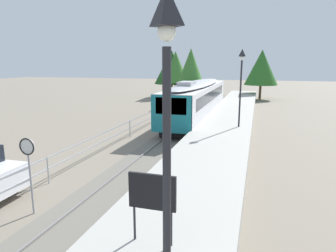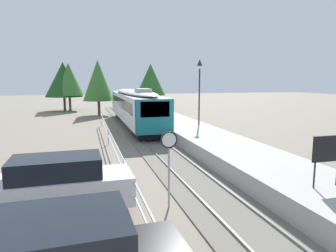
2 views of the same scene
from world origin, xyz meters
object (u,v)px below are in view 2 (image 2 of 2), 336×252
(commuter_train, at_px, (135,105))
(parked_suv_white, at_px, (62,185))
(platform_notice_board, at_px, (328,150))
(speed_limit_sign, at_px, (169,150))
(platform_lamp_mid_platform, at_px, (199,80))

(commuter_train, distance_m, parked_suv_white, 20.26)
(parked_suv_white, bearing_deg, platform_notice_board, -13.83)
(speed_limit_sign, height_order, parked_suv_white, speed_limit_sign)
(platform_lamp_mid_platform, bearing_deg, platform_notice_board, -94.37)
(platform_notice_board, distance_m, parked_suv_white, 9.14)
(commuter_train, distance_m, platform_lamp_mid_platform, 8.27)
(platform_lamp_mid_platform, distance_m, parked_suv_white, 16.61)
(platform_notice_board, bearing_deg, speed_limit_sign, 161.45)
(commuter_train, bearing_deg, parked_suv_white, -106.23)
(commuter_train, xyz_separation_m, platform_notice_board, (3.16, -21.59, 0.04))
(platform_lamp_mid_platform, bearing_deg, parked_suv_white, -127.86)
(platform_notice_board, xyz_separation_m, speed_limit_sign, (-5.16, 1.73, -0.06))
(commuter_train, bearing_deg, platform_lamp_mid_platform, -56.96)
(commuter_train, relative_size, parked_suv_white, 3.95)
(speed_limit_sign, bearing_deg, platform_lamp_mid_platform, 64.53)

